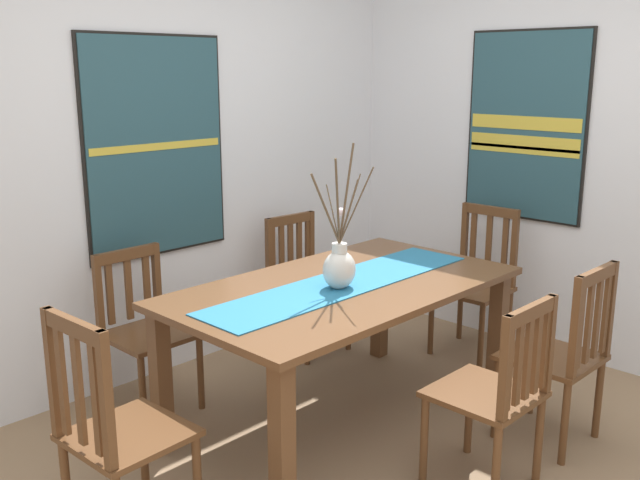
% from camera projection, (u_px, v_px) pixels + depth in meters
% --- Properties ---
extents(ground_plane, '(6.40, 6.40, 0.03)m').
position_uv_depth(ground_plane, '(414.00, 477.00, 3.24)').
color(ground_plane, '#8E7051').
extents(wall_back, '(6.40, 0.12, 2.70)m').
position_uv_depth(wall_back, '(167.00, 148.00, 4.17)').
color(wall_back, silver).
rests_on(wall_back, ground_plane).
extents(wall_side, '(0.12, 6.40, 2.70)m').
position_uv_depth(wall_side, '(609.00, 147.00, 4.21)').
color(wall_side, silver).
rests_on(wall_side, ground_plane).
extents(dining_table, '(1.79, 1.00, 0.75)m').
position_uv_depth(dining_table, '(343.00, 303.00, 3.57)').
color(dining_table, brown).
rests_on(dining_table, ground_plane).
extents(table_runner, '(1.65, 0.36, 0.01)m').
position_uv_depth(table_runner, '(343.00, 283.00, 3.55)').
color(table_runner, '#236B93').
rests_on(table_runner, dining_table).
extents(centerpiece_vase, '(0.25, 0.31, 0.71)m').
position_uv_depth(centerpiece_vase, '(339.00, 265.00, 3.44)').
color(centerpiece_vase, silver).
rests_on(centerpiece_vase, dining_table).
extents(chair_0, '(0.45, 0.45, 0.87)m').
position_uv_depth(chair_0, '(303.00, 279.00, 4.62)').
color(chair_0, brown).
rests_on(chair_0, ground_plane).
extents(chair_1, '(0.42, 0.42, 0.88)m').
position_uv_depth(chair_1, '(497.00, 390.00, 3.02)').
color(chair_1, brown).
rests_on(chair_1, ground_plane).
extents(chair_2, '(0.42, 0.42, 0.87)m').
position_uv_depth(chair_2, '(145.00, 328.00, 3.78)').
color(chair_2, brown).
rests_on(chair_2, ground_plane).
extents(chair_3, '(0.44, 0.44, 0.95)m').
position_uv_depth(chair_3, '(115.00, 429.00, 2.67)').
color(chair_3, brown).
rests_on(chair_3, ground_plane).
extents(chair_4, '(0.44, 0.44, 0.95)m').
position_uv_depth(chair_4, '(477.00, 281.00, 4.54)').
color(chair_4, brown).
rests_on(chair_4, ground_plane).
extents(chair_5, '(0.43, 0.43, 0.92)m').
position_uv_depth(chair_5, '(563.00, 352.00, 3.41)').
color(chair_5, brown).
rests_on(chair_5, ground_plane).
extents(painting_on_back_wall, '(0.92, 0.05, 1.25)m').
position_uv_depth(painting_on_back_wall, '(156.00, 147.00, 4.04)').
color(painting_on_back_wall, black).
extents(painting_on_side_wall, '(0.05, 0.81, 1.19)m').
position_uv_depth(painting_on_side_wall, '(526.00, 126.00, 4.49)').
color(painting_on_side_wall, black).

